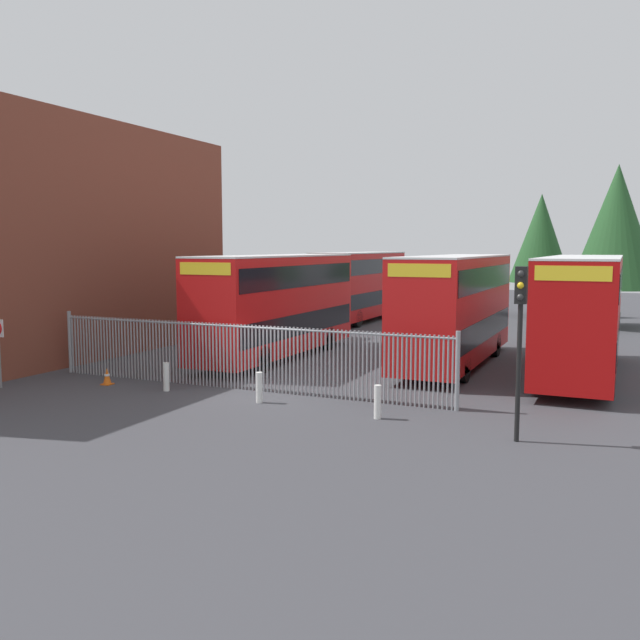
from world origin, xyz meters
TOP-DOWN VIEW (x-y plane):
  - ground_plane at (0.00, 8.00)m, footprint 100.00×100.00m
  - depot_building_brick at (-12.54, 1.70)m, footprint 6.15×20.93m
  - palisade_fence at (-1.22, 0.00)m, footprint 14.94×0.14m
  - double_decker_bus_near_gate at (-3.03, 6.24)m, footprint 2.54×10.81m
  - double_decker_bus_behind_fence_left at (4.35, 7.60)m, footprint 2.54×10.81m
  - double_decker_bus_behind_fence_right at (9.12, 7.01)m, footprint 2.54×10.81m
  - double_decker_bus_far_back at (-5.03, 21.46)m, footprint 2.54×10.81m
  - bollard_near_left at (-3.24, -1.24)m, footprint 0.20×0.20m
  - bollard_center_front at (0.42, -1.47)m, footprint 0.20×0.20m
  - bollard_near_right at (4.39, -1.83)m, footprint 0.20×0.20m
  - traffic_cone_by_gate at (-5.75, -1.24)m, footprint 0.34×0.34m
  - traffic_light_kerbside at (8.25, -2.53)m, footprint 0.28×0.33m
  - tree_tall_back at (9.88, 24.35)m, footprint 5.08×5.08m
  - tree_short_side at (5.09, 29.39)m, footprint 4.20×4.20m

SIDE VIEW (x-z plane):
  - ground_plane at x=0.00m, z-range 0.00..0.00m
  - traffic_cone_by_gate at x=-5.75m, z-range -0.01..0.58m
  - bollard_near_left at x=-3.24m, z-range 0.00..0.95m
  - bollard_center_front at x=0.42m, z-range 0.00..0.95m
  - bollard_near_right at x=4.39m, z-range 0.00..0.95m
  - palisade_fence at x=-1.22m, z-range 0.00..2.35m
  - double_decker_bus_near_gate at x=-3.03m, z-range 0.21..4.63m
  - double_decker_bus_behind_fence_left at x=4.35m, z-range 0.21..4.63m
  - double_decker_bus_behind_fence_right at x=9.12m, z-range 0.21..4.63m
  - double_decker_bus_far_back at x=-5.03m, z-range 0.21..4.63m
  - traffic_light_kerbside at x=8.25m, z-range 0.84..5.14m
  - depot_building_brick at x=-12.54m, z-range 0.00..10.11m
  - tree_short_side at x=5.09m, z-range 1.16..9.52m
  - tree_tall_back at x=9.88m, z-range 1.14..10.70m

